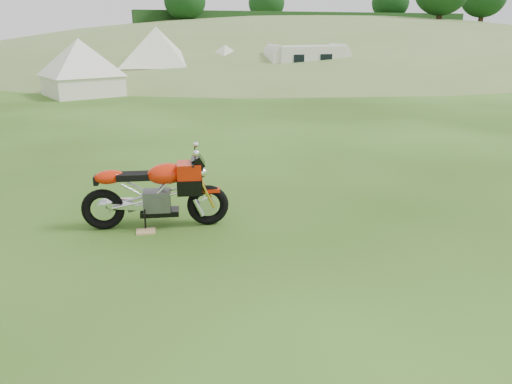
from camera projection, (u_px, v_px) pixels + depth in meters
name	position (u px, v px, depth m)	size (l,w,h in m)	color
ground	(247.00, 278.00, 6.20)	(120.00, 120.00, 0.00)	#233F0D
hillside	(317.00, 57.00, 50.06)	(80.00, 64.00, 8.00)	olive
hedgerow	(317.00, 57.00, 50.06)	(36.00, 1.20, 8.60)	black
sport_motorcycle	(155.00, 187.00, 7.60)	(2.13, 0.53, 1.28)	red
plywood_board	(146.00, 231.00, 7.58)	(0.29, 0.23, 0.02)	tan
tent_left	(81.00, 67.00, 22.19)	(2.93, 2.93, 2.54)	white
tent_mid	(158.00, 58.00, 25.92)	(3.26, 3.26, 2.83)	silver
tent_right	(225.00, 62.00, 26.75)	(2.60, 2.60, 2.25)	beige
caravan	(307.00, 65.00, 26.08)	(4.39, 1.96, 2.06)	silver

